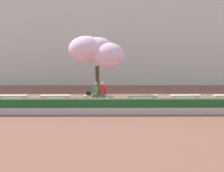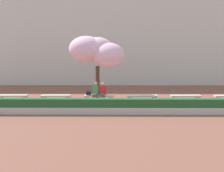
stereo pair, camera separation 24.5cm
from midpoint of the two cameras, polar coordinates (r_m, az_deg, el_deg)
name	(u,v)px [view 1 (the left image)]	position (r m, az deg, el deg)	size (l,w,h in m)	color
ground_plane	(121,102)	(16.70, 1.47, -3.49)	(100.00, 100.00, 0.00)	brown
building_facade	(117,36)	(25.84, 0.82, 10.78)	(31.29, 4.00, 9.05)	beige
stone_bench_west_end	(12,97)	(17.80, -21.26, -2.33)	(1.90, 0.47, 0.45)	#BCB7AD
stone_bench_near_west	(56,97)	(17.01, -12.56, -2.42)	(1.90, 0.47, 0.45)	#BCB7AD
stone_bench_center	(99,97)	(16.65, -3.26, -2.47)	(1.90, 0.47, 0.45)	#BCB7AD
stone_bench_near_east	(142,97)	(16.74, 6.19, -2.44)	(1.90, 0.47, 0.45)	#BCB7AD
stone_bench_east_end	(185,97)	(17.28, 15.30, -2.36)	(1.90, 0.47, 0.45)	#BCB7AD
person_seated_left	(96,91)	(16.54, -4.04, -1.17)	(0.51, 0.71, 1.29)	black
person_seated_right	(102,91)	(16.52, -2.53, -1.17)	(0.51, 0.71, 1.29)	black
handbag	(89,93)	(16.63, -5.55, -1.55)	(0.30, 0.15, 0.34)	black
cherry_tree_main	(96,51)	(17.48, -3.80, 7.56)	(3.68, 2.44, 4.20)	#473323
planter_hedge_foreground	(123,106)	(13.71, 1.89, -4.46)	(17.77, 0.50, 0.80)	#BCB7AD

